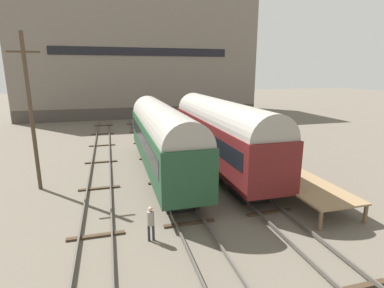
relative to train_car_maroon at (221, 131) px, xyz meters
name	(u,v)px	position (x,y,z in m)	size (l,w,h in m)	color
ground_plane	(176,200)	(-4.47, -4.59, -3.06)	(200.00, 200.00, 0.00)	#60594C
track_left	(98,207)	(-8.95, -4.59, -2.92)	(2.60, 60.00, 0.26)	#4C4742
track_middle	(176,198)	(-4.47, -4.59, -2.92)	(2.60, 60.00, 0.26)	#4C4742
track_right	(245,190)	(0.00, -4.59, -2.92)	(2.60, 60.00, 0.26)	#4C4742
train_car_maroon	(221,131)	(0.00, 0.00, 0.00)	(3.09, 15.82, 5.41)	black
train_car_green	(162,135)	(-4.47, 0.08, -0.09)	(2.87, 15.88, 5.21)	black
station_platform	(279,170)	(2.80, -3.80, -2.07)	(2.96, 12.25, 1.07)	#8C704C
bench	(269,155)	(2.99, -2.09, -1.50)	(1.40, 0.40, 0.91)	brown
person_worker	(151,221)	(-6.52, -8.58, -2.07)	(0.32, 0.32, 1.65)	#282833
utility_pole	(31,112)	(-12.64, -0.52, 1.97)	(1.80, 0.24, 9.74)	#473828
warehouse_building	(138,60)	(-2.57, 34.25, 6.35)	(38.41, 13.86, 18.83)	#46403A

